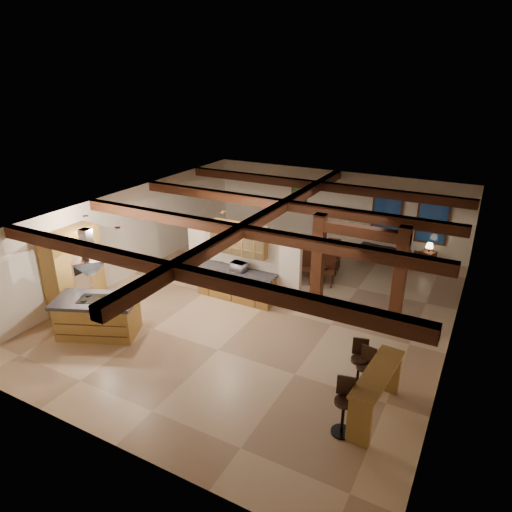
{
  "coord_description": "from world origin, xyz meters",
  "views": [
    {
      "loc": [
        5.33,
        -10.46,
        6.45
      ],
      "look_at": [
        -0.53,
        0.5,
        1.33
      ],
      "focal_mm": 32.0,
      "sensor_mm": 36.0,
      "label": 1
    }
  ],
  "objects_px": {
    "kitchen_island": "(98,316)",
    "bar_counter": "(376,387)",
    "dining_table": "(310,266)",
    "sofa": "(389,253)"
  },
  "relations": [
    {
      "from": "sofa",
      "to": "bar_counter",
      "type": "relative_size",
      "value": 1.06
    },
    {
      "from": "dining_table",
      "to": "bar_counter",
      "type": "xyz_separation_m",
      "value": [
        3.68,
        -5.76,
        0.41
      ]
    },
    {
      "from": "kitchen_island",
      "to": "sofa",
      "type": "xyz_separation_m",
      "value": [
        5.51,
        8.52,
        -0.21
      ]
    },
    {
      "from": "kitchen_island",
      "to": "sofa",
      "type": "distance_m",
      "value": 10.15
    },
    {
      "from": "kitchen_island",
      "to": "sofa",
      "type": "height_order",
      "value": "kitchen_island"
    },
    {
      "from": "bar_counter",
      "to": "dining_table",
      "type": "bearing_deg",
      "value": 122.57
    },
    {
      "from": "sofa",
      "to": "bar_counter",
      "type": "distance_m",
      "value": 8.33
    },
    {
      "from": "dining_table",
      "to": "bar_counter",
      "type": "bearing_deg",
      "value": -47.61
    },
    {
      "from": "kitchen_island",
      "to": "bar_counter",
      "type": "height_order",
      "value": "bar_counter"
    },
    {
      "from": "sofa",
      "to": "bar_counter",
      "type": "bearing_deg",
      "value": 102.26
    }
  ]
}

